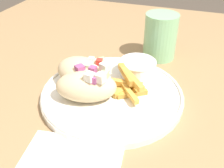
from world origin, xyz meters
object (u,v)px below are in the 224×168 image
Objects in this scene: plate at (112,94)px; pita_sandwich_far at (83,72)px; sauce_ramekin at (137,67)px; water_glass at (160,38)px; pita_sandwich_near at (87,86)px; fries_pile at (126,85)px.

pita_sandwich_far is at bearing 171.35° from plate.
sauce_ramekin is (0.10, 0.07, -0.01)m from pita_sandwich_far.
water_glass is (0.13, 0.20, 0.01)m from pita_sandwich_far.
water_glass reaches higher than plate.
pita_sandwich_near is 0.27m from water_glass.
water_glass is (0.03, 0.13, 0.02)m from sauce_ramekin.
pita_sandwich_near is at bearing -111.00° from water_glass.
plate is at bearing -149.34° from fries_pile.
fries_pile is 0.93× the size of water_glass.
water_glass is at bearing 75.09° from plate.
pita_sandwich_far is 0.24m from water_glass.
water_glass is (0.03, 0.20, 0.02)m from fries_pile.
sauce_ramekin is 0.13m from water_glass.
sauce_ramekin is (0.07, 0.12, -0.01)m from pita_sandwich_near.
water_glass is at bearing 78.82° from sauce_ramekin.
water_glass is (0.06, 0.21, 0.04)m from plate.
pita_sandwich_near reaches higher than pita_sandwich_far.
pita_sandwich_far is 0.13m from sauce_ramekin.
pita_sandwich_near is at bearing -136.89° from plate.
pita_sandwich_near is 0.06m from pita_sandwich_far.
pita_sandwich_far is (-0.07, 0.01, 0.03)m from plate.
pita_sandwich_near is 0.98× the size of pita_sandwich_far.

